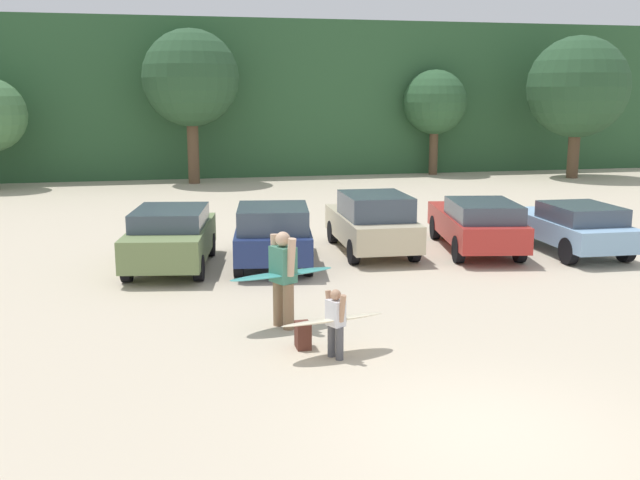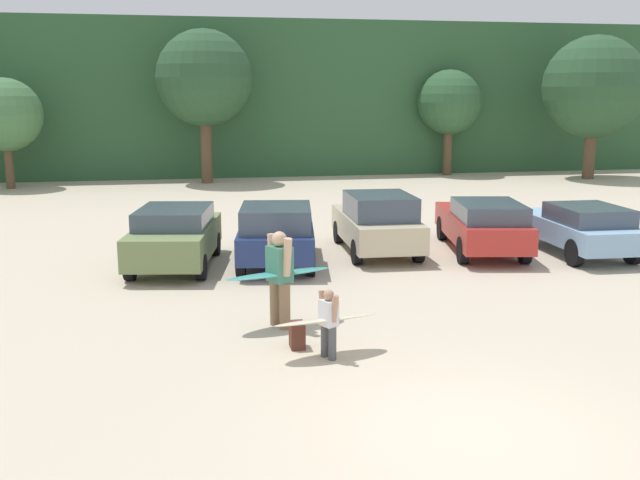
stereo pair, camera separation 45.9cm
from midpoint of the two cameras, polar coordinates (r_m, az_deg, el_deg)
The scene contains 16 objects.
ground_plane at distance 9.92m, azimuth 13.19°, elevation -14.47°, with size 120.00×120.00×0.00m, color beige.
hillside_ridge at distance 43.66m, azimuth -5.94°, elevation 10.93°, with size 108.00×12.00×7.95m, color #2D5633.
tree_far_left at distance 35.93m, azimuth -22.98°, elevation 8.95°, with size 3.27×3.27×4.96m.
tree_center_left at distance 35.63m, azimuth -8.63°, elevation 12.32°, with size 4.54×4.54×7.24m.
tree_ridge_back at distance 39.38m, azimuth 10.37°, elevation 10.47°, with size 3.35×3.35×5.48m.
tree_right at distance 39.44m, azimuth 20.89°, elevation 11.05°, with size 5.04×5.04×7.08m.
parked_car_olive_green at distance 18.48m, azimuth -10.53°, elevation 0.34°, with size 2.49×4.31×1.49m.
parked_car_navy at distance 18.38m, azimuth -2.70°, elevation 0.56°, with size 2.41×4.20×1.57m.
parked_car_champagne at distance 19.85m, azimuth 5.14°, elevation 1.39°, with size 1.96×4.26×1.65m.
parked_car_red at distance 20.40m, azimuth 13.18°, elevation 1.24°, with size 2.58×4.97×1.47m.
parked_car_sky_blue at distance 20.88m, azimuth 20.15°, elevation 0.94°, with size 1.92×4.34×1.38m.
person_adult at distance 13.46m, azimuth -2.19°, elevation -2.63°, with size 0.50×0.68×1.81m.
person_child at distance 11.96m, azimuth 1.78°, elevation -6.23°, with size 0.32×0.47×1.17m.
surfboard_teal at distance 13.54m, azimuth -2.25°, elevation -2.64°, with size 2.17×1.19×0.13m.
surfboard_cream at distance 12.10m, azimuth 1.60°, elevation -6.23°, with size 1.89×0.88×0.19m.
backpack_dropped at distance 12.57m, azimuth -0.74°, elevation -7.42°, with size 0.24×0.34×0.45m.
Camera 2 is at (-3.56, -8.16, 4.28)m, focal length 41.09 mm.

